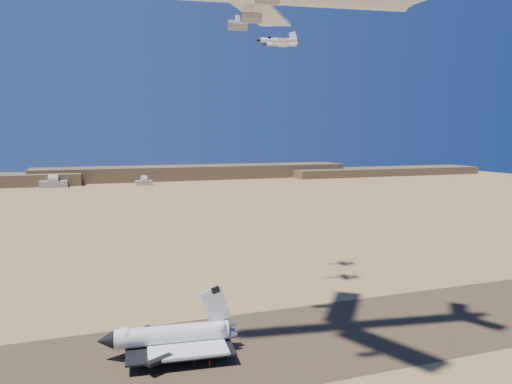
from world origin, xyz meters
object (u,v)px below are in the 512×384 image
object	(u,v)px
crew_a	(194,361)
chase_jet_c	(277,40)
crew_b	(210,364)
shuttle	(171,337)
chase_jet_d	(281,44)
crew_c	(216,357)

from	to	relation	value
crew_a	chase_jet_c	xyz separation A→B (m)	(41.57, 46.35, 90.09)
crew_a	crew_b	xyz separation A→B (m)	(3.47, -2.46, -0.09)
shuttle	crew_a	distance (m)	9.93
crew_b	chase_jet_c	size ratio (longest dim) A/B	0.11
crew_a	crew_b	distance (m)	4.25
crew_b	chase_jet_d	xyz separation A→B (m)	(47.68, 68.12, 92.56)
shuttle	chase_jet_c	distance (m)	104.87
crew_a	crew_c	bearing A→B (deg)	-78.91
shuttle	chase_jet_c	size ratio (longest dim) A/B	2.39
crew_b	chase_jet_c	bearing A→B (deg)	-67.41
crew_a	crew_b	bearing A→B (deg)	-119.79
shuttle	crew_a	size ratio (longest dim) A/B	20.11
crew_a	crew_c	world-z (taller)	crew_a
shuttle	chase_jet_c	xyz separation A→B (m)	(45.80, 38.23, 86.25)
crew_a	chase_jet_c	bearing A→B (deg)	-36.30
crew_c	chase_jet_c	distance (m)	107.17
crew_c	chase_jet_d	world-z (taller)	chase_jet_d
chase_jet_d	crew_a	bearing A→B (deg)	-113.31
chase_jet_d	chase_jet_c	bearing A→B (deg)	-101.78
crew_c	shuttle	bearing A→B (deg)	7.23
crew_a	chase_jet_c	distance (m)	109.51
crew_b	chase_jet_c	xyz separation A→B (m)	(38.10, 48.81, 90.18)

